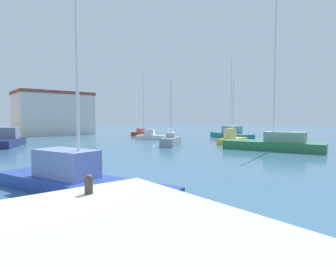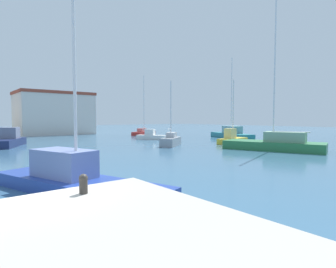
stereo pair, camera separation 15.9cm
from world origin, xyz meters
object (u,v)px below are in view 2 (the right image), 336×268
object	(u,v)px
sailboat_blue_inner_mooring	(73,178)
motorboat_white_far_right	(151,136)
sailboat_green_behind_lamppost	(276,143)
sailboat_red_distant_east	(144,132)
sailboat_grey_distant_north	(171,140)
sailboat_yellow_far_left	(232,138)
mooring_bollard	(83,183)
motorboat_navy_near_pier	(8,140)
sailboat_teal_mid_harbor	(231,134)

from	to	relation	value
sailboat_blue_inner_mooring	motorboat_white_far_right	world-z (taller)	sailboat_blue_inner_mooring
sailboat_green_behind_lamppost	sailboat_red_distant_east	xyz separation A→B (m)	(3.58, 26.21, -0.14)
sailboat_green_behind_lamppost	sailboat_grey_distant_north	size ratio (longest dim) A/B	2.05
motorboat_white_far_right	sailboat_blue_inner_mooring	bearing A→B (deg)	-132.23
sailboat_yellow_far_left	sailboat_blue_inner_mooring	distance (m)	23.13
sailboat_blue_inner_mooring	sailboat_grey_distant_north	bearing A→B (deg)	38.32
mooring_bollard	sailboat_yellow_far_left	world-z (taller)	sailboat_yellow_far_left
sailboat_red_distant_east	sailboat_blue_inner_mooring	xyz separation A→B (m)	(-22.62, -28.60, 0.06)
mooring_bollard	sailboat_red_distant_east	xyz separation A→B (m)	(23.91, 32.87, -0.85)
sailboat_yellow_far_left	sailboat_red_distant_east	bearing A→B (deg)	86.25
mooring_bollard	sailboat_grey_distant_north	world-z (taller)	sailboat_grey_distant_north
sailboat_green_behind_lamppost	sailboat_red_distant_east	world-z (taller)	sailboat_green_behind_lamppost
sailboat_yellow_far_left	motorboat_white_far_right	world-z (taller)	sailboat_yellow_far_left
sailboat_yellow_far_left	sailboat_red_distant_east	size ratio (longest dim) A/B	0.71
sailboat_red_distant_east	motorboat_white_far_right	bearing A→B (deg)	-118.56
sailboat_yellow_far_left	mooring_bollard	bearing A→B (deg)	-149.74
motorboat_navy_near_pier	sailboat_green_behind_lamppost	bearing A→B (deg)	-46.73
mooring_bollard	motorboat_white_far_right	world-z (taller)	mooring_bollard
mooring_bollard	sailboat_grey_distant_north	size ratio (longest dim) A/B	0.07
mooring_bollard	sailboat_teal_mid_harbor	world-z (taller)	sailboat_teal_mid_harbor
sailboat_teal_mid_harbor	sailboat_red_distant_east	xyz separation A→B (m)	(-5.07, 14.59, -0.15)
mooring_bollard	motorboat_navy_near_pier	size ratio (longest dim) A/B	0.07
sailboat_red_distant_east	sailboat_teal_mid_harbor	bearing A→B (deg)	-70.82
sailboat_red_distant_east	sailboat_blue_inner_mooring	world-z (taller)	sailboat_red_distant_east
mooring_bollard	sailboat_green_behind_lamppost	distance (m)	21.40
sailboat_blue_inner_mooring	sailboat_grey_distant_north	size ratio (longest dim) A/B	1.32
motorboat_navy_near_pier	sailboat_grey_distant_north	xyz separation A→B (m)	(13.16, -10.02, -0.04)
sailboat_grey_distant_north	motorboat_white_far_right	size ratio (longest dim) A/B	1.68
sailboat_yellow_far_left	sailboat_blue_inner_mooring	world-z (taller)	sailboat_blue_inner_mooring
sailboat_grey_distant_north	mooring_bollard	bearing A→B (deg)	-135.06
sailboat_grey_distant_north	motorboat_white_far_right	xyz separation A→B (m)	(3.28, 8.08, -0.10)
mooring_bollard	motorboat_navy_near_pier	xyz separation A→B (m)	(2.47, 25.63, -0.72)
sailboat_green_behind_lamppost	motorboat_white_far_right	distance (m)	17.08
sailboat_grey_distant_north	motorboat_navy_near_pier	bearing A→B (deg)	142.71
motorboat_navy_near_pier	sailboat_grey_distant_north	bearing A→B (deg)	-37.29
mooring_bollard	sailboat_blue_inner_mooring	size ratio (longest dim) A/B	0.05
sailboat_blue_inner_mooring	motorboat_white_far_right	distance (m)	26.23
mooring_bollard	sailboat_blue_inner_mooring	world-z (taller)	sailboat_blue_inner_mooring
sailboat_green_behind_lamppost	sailboat_grey_distant_north	bearing A→B (deg)	117.68
sailboat_grey_distant_north	sailboat_red_distant_east	bearing A→B (deg)	64.38
mooring_bollard	sailboat_green_behind_lamppost	world-z (taller)	sailboat_green_behind_lamppost
motorboat_navy_near_pier	sailboat_yellow_far_left	size ratio (longest dim) A/B	0.87
sailboat_blue_inner_mooring	motorboat_white_far_right	xyz separation A→B (m)	(17.63, 19.42, -0.07)
motorboat_navy_near_pier	sailboat_yellow_far_left	world-z (taller)	sailboat_yellow_far_left
sailboat_teal_mid_harbor	sailboat_yellow_far_left	bearing A→B (deg)	-141.40
sailboat_teal_mid_harbor	motorboat_navy_near_pier	distance (m)	27.51
motorboat_navy_near_pier	motorboat_white_far_right	size ratio (longest dim) A/B	1.57
sailboat_red_distant_east	sailboat_blue_inner_mooring	distance (m)	36.47
sailboat_green_behind_lamppost	sailboat_yellow_far_left	size ratio (longest dim) A/B	1.91
sailboat_grey_distant_north	motorboat_white_far_right	bearing A→B (deg)	67.91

